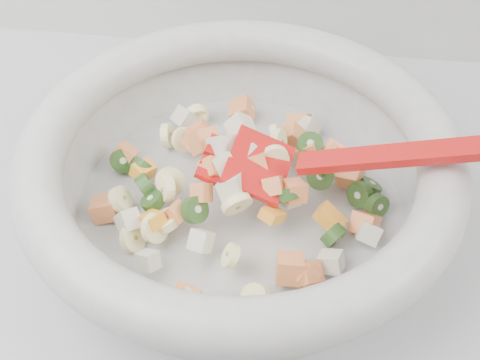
# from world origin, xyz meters

# --- Properties ---
(mixing_bowl) EXTENTS (0.46, 0.40, 0.16)m
(mixing_bowl) POSITION_xyz_m (0.16, 1.44, 0.96)
(mixing_bowl) COLOR silver
(mixing_bowl) RESTS_ON counter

